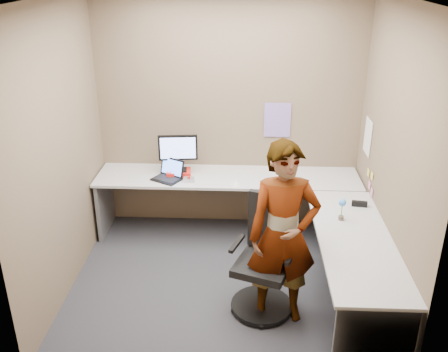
# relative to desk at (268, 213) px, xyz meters

# --- Properties ---
(ground) EXTENTS (3.00, 3.00, 0.00)m
(ground) POSITION_rel_desk_xyz_m (-0.44, -0.39, -0.59)
(ground) COLOR #2A2A2F
(ground) RESTS_ON ground
(wall_back) EXTENTS (3.00, 0.00, 3.00)m
(wall_back) POSITION_rel_desk_xyz_m (-0.44, 0.91, 0.76)
(wall_back) COLOR brown
(wall_back) RESTS_ON ground
(wall_right) EXTENTS (0.00, 2.70, 2.70)m
(wall_right) POSITION_rel_desk_xyz_m (1.06, -0.39, 0.76)
(wall_right) COLOR brown
(wall_right) RESTS_ON ground
(wall_left) EXTENTS (0.00, 2.70, 2.70)m
(wall_left) POSITION_rel_desk_xyz_m (-1.94, -0.39, 0.76)
(wall_left) COLOR brown
(wall_left) RESTS_ON ground
(desk) EXTENTS (2.98, 2.58, 0.73)m
(desk) POSITION_rel_desk_xyz_m (0.00, 0.00, 0.00)
(desk) COLOR #BDBDBD
(desk) RESTS_ON ground
(paper_ream) EXTENTS (0.29, 0.23, 0.05)m
(paper_ream) POSITION_rel_desk_xyz_m (-0.99, 0.60, 0.17)
(paper_ream) COLOR red
(paper_ream) RESTS_ON desk
(monitor) EXTENTS (0.44, 0.15, 0.41)m
(monitor) POSITION_rel_desk_xyz_m (-0.99, 0.61, 0.44)
(monitor) COLOR black
(monitor) RESTS_ON paper_ream
(laptop) EXTENTS (0.39, 0.37, 0.22)m
(laptop) POSITION_rel_desk_xyz_m (-1.09, 0.49, 0.20)
(laptop) COLOR black
(laptop) RESTS_ON desk
(trackball_mouse) EXTENTS (0.12, 0.08, 0.07)m
(trackball_mouse) POSITION_rel_desk_xyz_m (-0.86, 0.41, 0.17)
(trackball_mouse) COLOR #B7B7BC
(trackball_mouse) RESTS_ON desk
(origami) EXTENTS (0.10, 0.10, 0.06)m
(origami) POSITION_rel_desk_xyz_m (-0.34, 0.36, 0.17)
(origami) COLOR white
(origami) RESTS_ON desk
(stapler) EXTENTS (0.15, 0.06, 0.05)m
(stapler) POSITION_rel_desk_xyz_m (0.90, -0.09, 0.17)
(stapler) COLOR black
(stapler) RESTS_ON desk
(flower) EXTENTS (0.07, 0.07, 0.22)m
(flower) POSITION_rel_desk_xyz_m (0.67, -0.38, 0.28)
(flower) COLOR brown
(flower) RESTS_ON desk
(calendar_purple) EXTENTS (0.30, 0.01, 0.40)m
(calendar_purple) POSITION_rel_desk_xyz_m (0.11, 0.90, 0.71)
(calendar_purple) COLOR #846BB7
(calendar_purple) RESTS_ON wall_back
(calendar_white) EXTENTS (0.01, 0.28, 0.38)m
(calendar_white) POSITION_rel_desk_xyz_m (1.05, 0.51, 0.66)
(calendar_white) COLOR white
(calendar_white) RESTS_ON wall_right
(sticky_note_a) EXTENTS (0.01, 0.07, 0.07)m
(sticky_note_a) POSITION_rel_desk_xyz_m (1.05, 0.16, 0.36)
(sticky_note_a) COLOR #F2E059
(sticky_note_a) RESTS_ON wall_right
(sticky_note_b) EXTENTS (0.01, 0.07, 0.07)m
(sticky_note_b) POSITION_rel_desk_xyz_m (1.05, 0.21, 0.23)
(sticky_note_b) COLOR pink
(sticky_note_b) RESTS_ON wall_right
(sticky_note_c) EXTENTS (0.01, 0.07, 0.07)m
(sticky_note_c) POSITION_rel_desk_xyz_m (1.05, 0.09, 0.21)
(sticky_note_c) COLOR pink
(sticky_note_c) RESTS_ON wall_right
(sticky_note_d) EXTENTS (0.01, 0.07, 0.07)m
(sticky_note_d) POSITION_rel_desk_xyz_m (1.05, 0.31, 0.33)
(sticky_note_d) COLOR #F2E059
(sticky_note_d) RESTS_ON wall_right
(office_chair) EXTENTS (0.62, 0.61, 1.07)m
(office_chair) POSITION_rel_desk_xyz_m (-0.04, -0.74, -0.15)
(office_chair) COLOR black
(office_chair) RESTS_ON ground
(person) EXTENTS (0.64, 0.46, 1.67)m
(person) POSITION_rel_desk_xyz_m (0.09, -0.86, 0.25)
(person) COLOR #999399
(person) RESTS_ON ground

